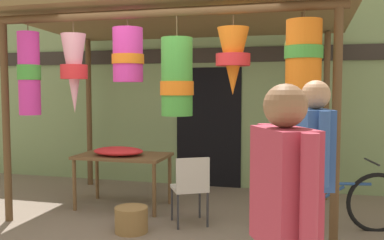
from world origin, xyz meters
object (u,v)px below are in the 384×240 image
at_px(vendor_in_orange, 284,215).
at_px(customer_foreground, 314,166).
at_px(folding_chair, 191,184).
at_px(wicker_basket_by_table, 131,220).
at_px(display_table, 123,160).
at_px(parked_bicycle, 331,201).
at_px(flower_heap_on_table, 119,151).

bearing_deg(vendor_in_orange, customer_foreground, 82.21).
bearing_deg(folding_chair, wicker_basket_by_table, -146.42).
relative_size(display_table, parked_bicycle, 0.72).
bearing_deg(folding_chair, display_table, 154.45).
height_order(flower_heap_on_table, customer_foreground, customer_foreground).
relative_size(wicker_basket_by_table, parked_bicycle, 0.22).
xyz_separation_m(flower_heap_on_table, vendor_in_orange, (2.34, -3.06, 0.19)).
bearing_deg(display_table, flower_heap_on_table, -102.97).
xyz_separation_m(wicker_basket_by_table, customer_foreground, (1.99, -0.88, 0.87)).
height_order(wicker_basket_by_table, parked_bicycle, parked_bicycle).
distance_m(wicker_basket_by_table, vendor_in_orange, 2.98).
xyz_separation_m(vendor_in_orange, customer_foreground, (0.18, 1.33, 0.03)).
bearing_deg(vendor_in_orange, folding_chair, 114.73).
xyz_separation_m(parked_bicycle, vendor_in_orange, (-0.42, -2.87, 0.64)).
relative_size(folding_chair, vendor_in_orange, 0.50).
bearing_deg(display_table, vendor_in_orange, -53.60).
bearing_deg(parked_bicycle, customer_foreground, -98.75).
height_order(parked_bicycle, vendor_in_orange, vendor_in_orange).
relative_size(flower_heap_on_table, wicker_basket_by_table, 1.84).
bearing_deg(flower_heap_on_table, parked_bicycle, -3.88).
relative_size(display_table, flower_heap_on_table, 1.78).
bearing_deg(customer_foreground, folding_chair, 137.24).
bearing_deg(display_table, customer_foreground, -35.96).
distance_m(folding_chair, wicker_basket_by_table, 0.81).
bearing_deg(parked_bicycle, vendor_in_orange, -98.31).
distance_m(flower_heap_on_table, parked_bicycle, 2.80).
distance_m(display_table, folding_chair, 1.25).
distance_m(display_table, parked_bicycle, 2.77).
xyz_separation_m(flower_heap_on_table, parked_bicycle, (2.76, -0.19, -0.45)).
height_order(wicker_basket_by_table, vendor_in_orange, vendor_in_orange).
xyz_separation_m(folding_chair, parked_bicycle, (1.62, 0.26, -0.16)).
height_order(folding_chair, wicker_basket_by_table, folding_chair).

